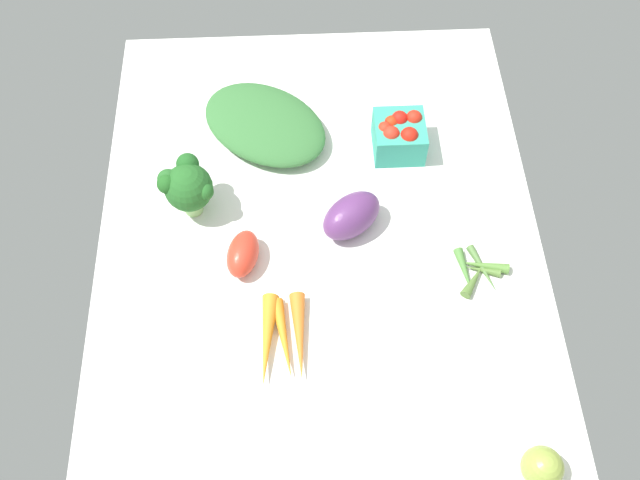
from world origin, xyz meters
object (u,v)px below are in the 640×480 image
broccoli_head (187,186)px  berry_basket (399,134)px  carrot_bunch (283,339)px  eggplant (351,216)px  roma_tomato (243,254)px  leafy_greens_clump (265,124)px  heirloom_tomato_green (542,467)px  okra_pile (477,271)px

broccoli_head → berry_basket: size_ratio=1.17×
carrot_bunch → eggplant: eggplant is taller
roma_tomato → eggplant: size_ratio=0.77×
eggplant → berry_basket: bearing=22.7°
leafy_greens_clump → carrot_bunch: bearing=-176.7°
roma_tomato → broccoli_head: bearing=51.6°
broccoli_head → berry_basket: (11.86, -37.41, -2.75)cm
broccoli_head → heirloom_tomato_green: (-48.48, -51.46, -3.69)cm
eggplant → okra_pile: 22.91cm
berry_basket → roma_tomato: bearing=129.5°
eggplant → heirloom_tomato_green: eggplant is taller
eggplant → broccoli_head: bearing=131.9°
roma_tomato → berry_basket: berry_basket is taller
berry_basket → leafy_greens_clump: (4.95, 24.51, -1.53)cm
carrot_bunch → broccoli_head: bearing=30.2°
heirloom_tomato_green → carrot_bunch: bearing=58.6°
leafy_greens_clump → okra_pile: leafy_greens_clump is taller
okra_pile → eggplant: bearing=63.0°
leafy_greens_clump → heirloom_tomato_green: 75.83cm
berry_basket → okra_pile: bearing=-159.1°
berry_basket → broccoli_head: bearing=107.6°
broccoli_head → heirloom_tomato_green: broccoli_head is taller
heirloom_tomato_green → broccoli_head: bearing=46.7°
roma_tomato → broccoli_head: size_ratio=0.82×
eggplant → heirloom_tomato_green: (-43.28, -23.86, -0.46)cm
roma_tomato → heirloom_tomato_green: (-37.07, -42.33, 0.45)cm
broccoli_head → okra_pile: size_ratio=1.08×
broccoli_head → eggplant: 28.27cm
carrot_bunch → heirloom_tomato_green: bearing=-121.4°
heirloom_tomato_green → berry_basket: bearing=13.1°
eggplant → okra_pile: eggplant is taller
leafy_greens_clump → eggplant: (-22.02, -14.70, 1.05)cm
roma_tomato → eggplant: 19.51cm
roma_tomato → broccoli_head: (11.41, 9.13, 4.14)cm
leafy_greens_clump → roma_tomato: bearing=172.4°
broccoli_head → okra_pile: bearing=-108.0°
broccoli_head → eggplant: broccoli_head is taller
eggplant → heirloom_tomato_green: bearing=-98.6°
broccoli_head → carrot_bunch: bearing=-149.8°
eggplant → heirloom_tomato_green: size_ratio=1.89×
carrot_bunch → broccoli_head: broccoli_head is taller
berry_basket → eggplant: 19.69cm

